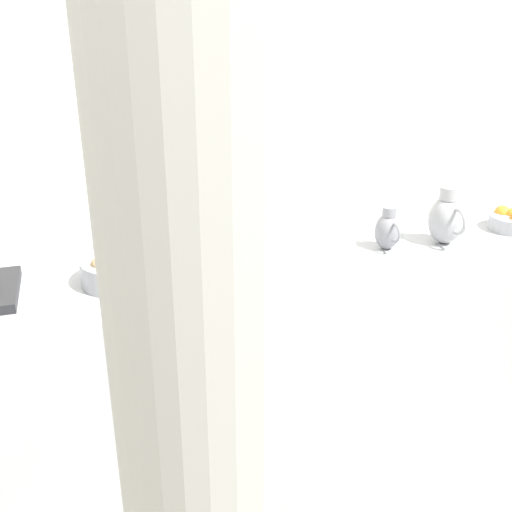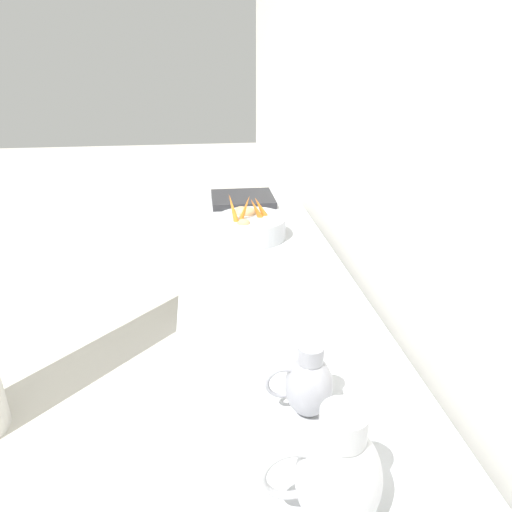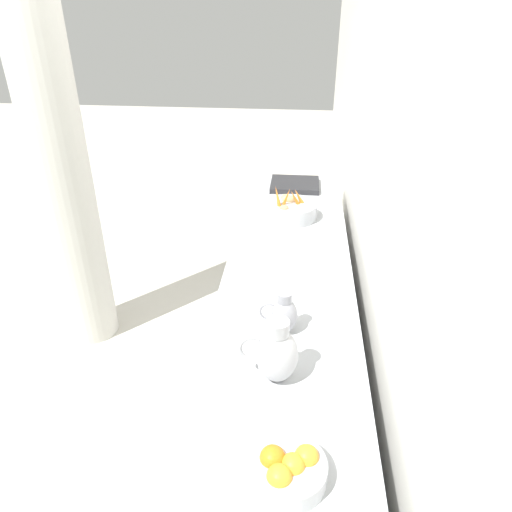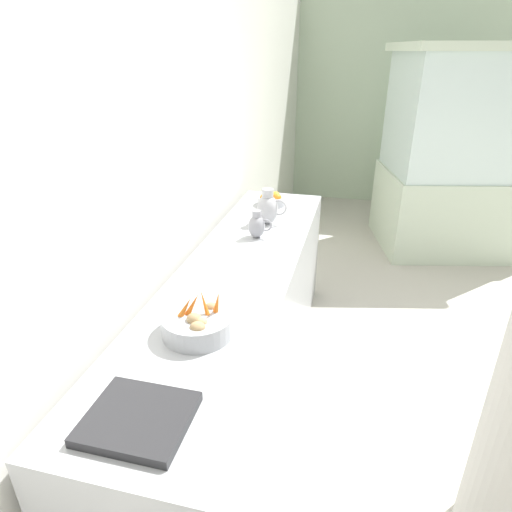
# 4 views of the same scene
# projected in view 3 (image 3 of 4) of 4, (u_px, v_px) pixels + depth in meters

# --- Properties ---
(ground_plane) EXTENTS (15.29, 15.29, 0.00)m
(ground_plane) POSITION_uv_depth(u_px,v_px,m) (57.00, 360.00, 3.15)
(ground_plane) COLOR #B7B2A5
(tile_wall_left) EXTENTS (0.10, 8.36, 3.00)m
(tile_wall_left) POSITION_uv_depth(u_px,v_px,m) (416.00, 216.00, 1.57)
(tile_wall_left) COLOR white
(tile_wall_left) RESTS_ON ground_plane
(prep_counter) EXTENTS (0.64, 2.88, 0.93)m
(prep_counter) POSITION_uv_depth(u_px,v_px,m) (285.00, 348.00, 2.55)
(prep_counter) COLOR #ADAFB5
(prep_counter) RESTS_ON ground_plane
(vegetable_colander) EXTENTS (0.31, 0.31, 0.21)m
(vegetable_colander) POSITION_uv_depth(u_px,v_px,m) (290.00, 210.00, 2.89)
(vegetable_colander) COLOR #9EA0A5
(vegetable_colander) RESTS_ON prep_counter
(orange_bowl) EXTENTS (0.22, 0.22, 0.10)m
(orange_bowl) POSITION_uv_depth(u_px,v_px,m) (287.00, 469.00, 1.34)
(orange_bowl) COLOR #ADAFB5
(orange_bowl) RESTS_ON prep_counter
(metal_pitcher_tall) EXTENTS (0.21, 0.15, 0.25)m
(metal_pitcher_tall) POSITION_uv_depth(u_px,v_px,m) (276.00, 353.00, 1.66)
(metal_pitcher_tall) COLOR #A3A3A8
(metal_pitcher_tall) RESTS_ON prep_counter
(metal_pitcher_short) EXTENTS (0.16, 0.11, 0.19)m
(metal_pitcher_short) POSITION_uv_depth(u_px,v_px,m) (284.00, 314.00, 1.91)
(metal_pitcher_short) COLOR gray
(metal_pitcher_short) RESTS_ON prep_counter
(counter_sink_basin) EXTENTS (0.34, 0.30, 0.04)m
(counter_sink_basin) POSITION_uv_depth(u_px,v_px,m) (295.00, 185.00, 3.36)
(counter_sink_basin) COLOR #232326
(counter_sink_basin) RESTS_ON prep_counter
(support_column) EXTENTS (0.35, 0.35, 3.00)m
(support_column) POSITION_uv_depth(u_px,v_px,m) (50.00, 121.00, 2.69)
(support_column) COLOR #B2AFA8
(support_column) RESTS_ON ground_plane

